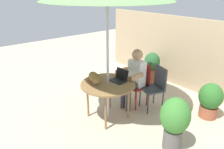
{
  "coord_description": "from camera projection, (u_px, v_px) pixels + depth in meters",
  "views": [
    {
      "loc": [
        2.85,
        -2.27,
        2.41
      ],
      "look_at": [
        0.0,
        0.1,
        0.88
      ],
      "focal_mm": 34.78,
      "sensor_mm": 36.0,
      "label": 1
    }
  ],
  "objects": [
    {
      "name": "potted_plant_corner",
      "position": [
        152.0,
        66.0,
        5.7
      ],
      "size": [
        0.4,
        0.4,
        0.81
      ],
      "color": "#9E5138",
      "rests_on": "ground"
    },
    {
      "name": "cat",
      "position": [
        94.0,
        78.0,
        4.04
      ],
      "size": [
        0.61,
        0.34,
        0.17
      ],
      "color": "olive",
      "rests_on": "patio_table"
    },
    {
      "name": "patio_table",
      "position": [
        108.0,
        86.0,
        4.03
      ],
      "size": [
        1.01,
        1.01,
        0.73
      ],
      "color": "olive",
      "rests_on": "ground"
    },
    {
      "name": "potted_plant_by_chair",
      "position": [
        175.0,
        120.0,
        3.28
      ],
      "size": [
        0.46,
        0.46,
        0.89
      ],
      "color": "#595654",
      "rests_on": "ground"
    },
    {
      "name": "chair_empty",
      "position": [
        156.0,
        84.0,
        4.42
      ],
      "size": [
        0.51,
        0.51,
        0.91
      ],
      "color": "#33383F",
      "rests_on": "ground"
    },
    {
      "name": "person_seated",
      "position": [
        134.0,
        75.0,
        4.43
      ],
      "size": [
        0.48,
        0.48,
        1.25
      ],
      "color": "white",
      "rests_on": "ground"
    },
    {
      "name": "laptop",
      "position": [
        120.0,
        77.0,
        4.11
      ],
      "size": [
        0.31,
        0.27,
        0.21
      ],
      "color": "black",
      "rests_on": "patio_table"
    },
    {
      "name": "ground_plane",
      "position": [
        108.0,
        117.0,
        4.29
      ],
      "size": [
        14.0,
        14.0,
        0.0
      ],
      "primitive_type": "plane",
      "color": "#BCAD93"
    },
    {
      "name": "chair_occupied",
      "position": [
        139.0,
        81.0,
        4.59
      ],
      "size": [
        0.4,
        0.4,
        0.91
      ],
      "color": "maroon",
      "rests_on": "ground"
    },
    {
      "name": "fence_back",
      "position": [
        182.0,
        53.0,
        5.35
      ],
      "size": [
        4.95,
        0.08,
        1.73
      ],
      "primitive_type": "cube",
      "color": "tan",
      "rests_on": "ground"
    },
    {
      "name": "potted_plant_near_fence",
      "position": [
        210.0,
        99.0,
        4.16
      ],
      "size": [
        0.45,
        0.45,
        0.71
      ],
      "color": "#9E5138",
      "rests_on": "ground"
    }
  ]
}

